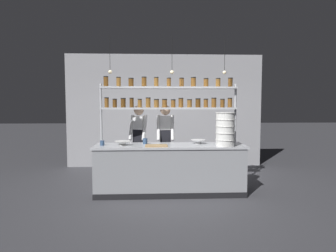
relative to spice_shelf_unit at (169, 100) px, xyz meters
The scene contains 13 objects.
ground_plane 1.80m from the spice_shelf_unit, 90.45° to the right, with size 40.00×40.00×0.00m, color #3D3D42.
back_wall 2.17m from the spice_shelf_unit, 90.07° to the left, with size 5.21×0.12×2.99m, color #939399.
prep_counter 1.35m from the spice_shelf_unit, 90.45° to the right, with size 2.81×0.76×0.92m.
spice_shelf_unit is the anchor object (origin of this frame).
chef_left 1.12m from the spice_shelf_unit, 143.03° to the left, with size 0.41×0.34×1.66m.
chef_center 0.88m from the spice_shelf_unit, 99.69° to the left, with size 0.36×0.29×1.66m.
container_stack 1.26m from the spice_shelf_unit, 28.83° to the right, with size 0.35×0.35×0.61m.
cutting_board 1.02m from the spice_shelf_unit, 116.14° to the right, with size 0.40×0.26×0.02m.
prep_bowl_near_left 1.25m from the spice_shelf_unit, 157.34° to the right, with size 0.29×0.29×0.08m.
prep_bowl_center_front 1.00m from the spice_shelf_unit, 21.64° to the right, with size 0.28×0.28×0.08m.
serving_cup_front 1.53m from the spice_shelf_unit, 163.80° to the right, with size 0.08×0.08×0.09m.
serving_cup_by_board 0.94m from the spice_shelf_unit, 156.82° to the right, with size 0.09×0.09×0.11m.
pendant_light_row 0.63m from the spice_shelf_unit, 92.19° to the right, with size 2.18×0.07×0.71m.
Camera 1 is at (-0.29, -5.56, 1.70)m, focal length 32.00 mm.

